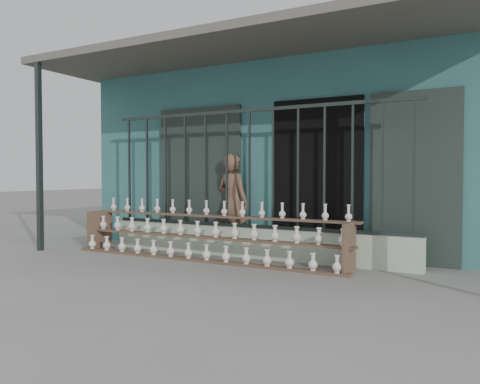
% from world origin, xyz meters
% --- Properties ---
extents(ground, '(60.00, 60.00, 0.00)m').
position_xyz_m(ground, '(0.00, 0.00, 0.00)').
color(ground, slate).
extents(workshop_building, '(7.40, 6.60, 3.21)m').
position_xyz_m(workshop_building, '(0.00, 4.23, 1.62)').
color(workshop_building, '#316669').
rests_on(workshop_building, ground).
extents(parapet_wall, '(5.00, 0.20, 0.45)m').
position_xyz_m(parapet_wall, '(0.00, 1.30, 0.23)').
color(parapet_wall, '#B6CBAE').
rests_on(parapet_wall, ground).
extents(security_fence, '(5.00, 0.04, 1.80)m').
position_xyz_m(security_fence, '(-0.00, 1.30, 1.35)').
color(security_fence, '#283330').
rests_on(security_fence, parapet_wall).
extents(shelf_rack, '(4.50, 0.68, 0.85)m').
position_xyz_m(shelf_rack, '(-0.51, 0.88, 0.36)').
color(shelf_rack, brown).
rests_on(shelf_rack, ground).
extents(elderly_woman, '(0.65, 0.50, 1.59)m').
position_xyz_m(elderly_woman, '(-0.49, 1.67, 0.80)').
color(elderly_woman, brown).
rests_on(elderly_woman, ground).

